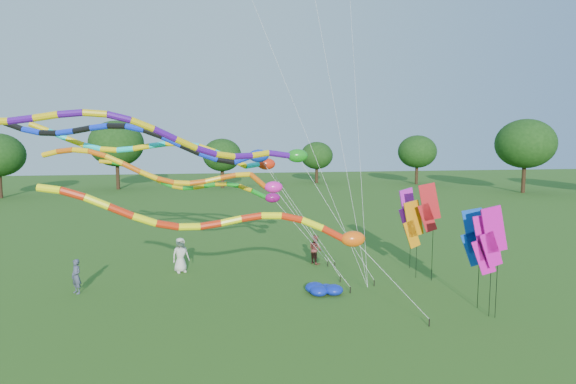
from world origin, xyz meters
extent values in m
plane|color=#275917|center=(0.00, 0.00, 0.00)|extent=(160.00, 160.00, 0.00)
cylinder|color=#382314|center=(34.57, 38.22, 1.52)|extent=(0.50, 0.50, 3.04)
ellipsoid|color=#13340E|center=(34.57, 38.22, 5.50)|extent=(6.43, 6.43, 5.46)
cylinder|color=#382314|center=(26.66, 52.03, 1.70)|extent=(0.50, 0.50, 3.39)
ellipsoid|color=#13340E|center=(26.66, 52.03, 6.12)|extent=(7.16, 7.16, 6.09)
cylinder|color=#382314|center=(12.15, 56.52, 1.56)|extent=(0.50, 0.50, 3.12)
ellipsoid|color=#13340E|center=(12.15, 56.52, 5.63)|extent=(6.58, 6.58, 5.59)
cylinder|color=#382314|center=(-2.76, 55.19, 1.11)|extent=(0.50, 0.50, 2.22)
ellipsoid|color=#13340E|center=(-2.76, 55.19, 4.01)|extent=(4.68, 4.68, 3.98)
cylinder|color=#382314|center=(-16.16, 50.15, 1.62)|extent=(0.50, 0.50, 3.24)
ellipsoid|color=#13340E|center=(-16.16, 50.15, 5.85)|extent=(6.84, 6.84, 5.81)
cylinder|color=black|center=(3.56, -0.08, 0.15)|extent=(0.05, 0.05, 0.30)
cylinder|color=silver|center=(2.05, 0.04, 1.87)|extent=(0.02, 0.02, 4.38)
ellipsoid|color=#FF5B0D|center=(0.55, 0.15, 3.46)|extent=(0.92, 0.59, 0.59)
cylinder|color=red|center=(-0.16, 0.31, 3.65)|extent=(0.27, 0.27, 0.86)
cylinder|color=#FFFA0D|center=(-0.89, 0.55, 3.98)|extent=(0.27, 0.27, 0.82)
cylinder|color=red|center=(-1.63, 0.75, 4.21)|extent=(0.27, 0.27, 0.77)
cylinder|color=#FFFA0D|center=(-2.37, 0.90, 4.29)|extent=(0.27, 0.27, 0.75)
cylinder|color=red|center=(-3.11, 0.98, 4.24)|extent=(0.27, 0.27, 0.76)
cylinder|color=#FFFA0D|center=(-3.86, 1.00, 4.12)|extent=(0.27, 0.27, 0.76)
cylinder|color=red|center=(-4.61, 0.95, 4.00)|extent=(0.27, 0.27, 0.77)
cylinder|color=#FFFA0D|center=(-5.37, 0.85, 3.97)|extent=(0.27, 0.27, 0.77)
cylinder|color=red|center=(-6.13, 0.73, 4.08)|extent=(0.27, 0.27, 0.79)
cylinder|color=#FFFA0D|center=(-6.89, 0.59, 4.32)|extent=(0.27, 0.27, 0.83)
cylinder|color=red|center=(-7.65, 0.48, 4.65)|extent=(0.27, 0.27, 0.85)
cylinder|color=#FFFA0D|center=(-8.41, 0.40, 5.01)|extent=(0.27, 0.27, 0.83)
cylinder|color=red|center=(-9.16, 0.38, 5.30)|extent=(0.27, 0.27, 0.79)
cylinder|color=#FFFA0D|center=(-9.91, 0.43, 5.47)|extent=(0.27, 0.27, 0.76)
cylinder|color=black|center=(1.73, 4.22, 0.15)|extent=(0.05, 0.05, 0.30)
cylinder|color=silver|center=(-0.02, 4.41, 2.62)|extent=(0.02, 0.02, 5.87)
ellipsoid|color=#F51BAA|center=(-1.78, 4.60, 4.96)|extent=(0.82, 0.53, 0.53)
cylinder|color=#DA550B|center=(-2.44, 4.93, 5.23)|extent=(0.24, 0.24, 1.02)
cylinder|color=#FFB90D|center=(-3.09, 5.28, 5.49)|extent=(0.24, 0.24, 0.68)
cylinder|color=#DA550B|center=(-3.76, 5.34, 5.41)|extent=(0.24, 0.24, 0.69)
cylinder|color=#FFB90D|center=(-4.45, 5.34, 5.28)|extent=(0.24, 0.24, 0.70)
cylinder|color=#DA550B|center=(-5.14, 5.28, 5.17)|extent=(0.24, 0.24, 0.70)
cylinder|color=#FFB90D|center=(-5.83, 5.18, 5.16)|extent=(0.24, 0.24, 0.71)
cylinder|color=#DA550B|center=(-6.53, 5.06, 5.29)|extent=(0.24, 0.24, 0.74)
cylinder|color=#FFB90D|center=(-7.22, 4.94, 5.55)|extent=(0.24, 0.24, 0.77)
cylinder|color=#DA550B|center=(-7.92, 4.86, 5.89)|extent=(0.24, 0.24, 0.78)
cylinder|color=#FFB90D|center=(-8.60, 4.83, 6.23)|extent=(0.24, 0.24, 0.76)
cylinder|color=#DA550B|center=(-9.28, 4.86, 6.50)|extent=(0.24, 0.24, 0.71)
cylinder|color=#FFB90D|center=(-9.96, 4.96, 6.63)|extent=(0.24, 0.24, 0.68)
cylinder|color=#DA550B|center=(-10.62, 5.12, 6.62)|extent=(0.24, 0.24, 0.69)
cylinder|color=#FFB90D|center=(-11.28, 5.34, 6.50)|extent=(0.24, 0.24, 0.72)
cylinder|color=black|center=(3.19, 5.06, 0.15)|extent=(0.05, 0.05, 0.30)
cylinder|color=silver|center=(1.22, 4.67, 3.33)|extent=(0.02, 0.02, 7.31)
ellipsoid|color=#188418|center=(-0.76, 4.27, 6.37)|extent=(0.92, 0.59, 0.59)
cylinder|color=#460C8A|center=(-1.55, 4.35, 6.44)|extent=(0.27, 0.27, 0.95)
cylinder|color=#E0BB0B|center=(-2.40, 4.34, 6.44)|extent=(0.27, 0.27, 0.85)
cylinder|color=#460C8A|center=(-3.18, 4.03, 6.38)|extent=(0.27, 0.27, 0.85)
cylinder|color=#E0BB0B|center=(-3.96, 3.68, 6.43)|extent=(0.27, 0.27, 0.86)
cylinder|color=#460C8A|center=(-4.73, 3.33, 6.62)|extent=(0.27, 0.27, 0.89)
cylinder|color=#E0BB0B|center=(-5.51, 3.00, 6.93)|extent=(0.27, 0.27, 0.92)
cylinder|color=#460C8A|center=(-6.30, 2.71, 7.31)|extent=(0.27, 0.27, 0.92)
cylinder|color=#E0BB0B|center=(-7.09, 2.47, 7.66)|extent=(0.27, 0.27, 0.89)
cylinder|color=#460C8A|center=(-7.90, 2.30, 7.93)|extent=(0.27, 0.27, 0.85)
cylinder|color=#E0BB0B|center=(-8.73, 2.20, 8.06)|extent=(0.27, 0.27, 0.84)
cylinder|color=#460C8A|center=(-9.57, 2.16, 8.04)|extent=(0.27, 0.27, 0.84)
cylinder|color=#E0BB0B|center=(-10.41, 2.16, 7.94)|extent=(0.27, 0.27, 0.86)
cylinder|color=#460C8A|center=(-11.26, 2.18, 7.81)|extent=(0.27, 0.27, 0.86)
cylinder|color=black|center=(1.73, 5.91, 0.15)|extent=(0.05, 0.05, 0.30)
cylinder|color=silver|center=(-0.27, 6.05, 3.29)|extent=(0.02, 0.02, 7.23)
ellipsoid|color=#0D2EBF|center=(-2.27, 6.18, 6.30)|extent=(0.95, 0.61, 0.61)
cylinder|color=#0E2BE3|center=(-3.02, 6.25, 6.15)|extent=(0.28, 0.28, 0.86)
cylinder|color=black|center=(-3.83, 6.23, 6.08)|extent=(0.28, 0.28, 0.84)
cylinder|color=#0E2BE3|center=(-4.64, 6.10, 6.30)|extent=(0.28, 0.28, 0.87)
cylinder|color=black|center=(-5.46, 6.00, 6.63)|extent=(0.28, 0.28, 0.90)
cylinder|color=#0E2BE3|center=(-6.27, 5.95, 7.01)|extent=(0.28, 0.28, 0.89)
cylinder|color=black|center=(-7.08, 5.96, 7.35)|extent=(0.28, 0.28, 0.86)
cylinder|color=#0E2BE3|center=(-7.88, 6.04, 7.59)|extent=(0.28, 0.28, 0.83)
cylinder|color=black|center=(-8.68, 6.19, 7.68)|extent=(0.28, 0.28, 0.82)
cylinder|color=#0E2BE3|center=(-9.47, 6.39, 7.64)|extent=(0.28, 0.28, 0.83)
cylinder|color=black|center=(-10.26, 6.63, 7.53)|extent=(0.28, 0.28, 0.84)
cylinder|color=#0E2BE3|center=(-11.05, 6.87, 7.41)|extent=(0.28, 0.28, 0.83)
cylinder|color=black|center=(-11.84, 7.11, 7.37)|extent=(0.28, 0.28, 0.82)
cylinder|color=#0E2BE3|center=(-12.64, 7.31, 7.47)|extent=(0.28, 0.28, 0.83)
cylinder|color=black|center=(-13.44, 7.45, 7.70)|extent=(0.28, 0.28, 0.86)
cylinder|color=black|center=(2.18, 8.62, 0.15)|extent=(0.05, 0.05, 0.30)
cylinder|color=silver|center=(0.27, 8.51, 3.03)|extent=(0.02, 0.02, 6.71)
ellipsoid|color=red|center=(-1.64, 8.41, 5.79)|extent=(0.95, 0.61, 0.61)
cylinder|color=#0CDADC|center=(-2.37, 8.17, 5.75)|extent=(0.27, 0.27, 0.89)
cylinder|color=yellow|center=(-3.14, 7.87, 5.90)|extent=(0.27, 0.27, 0.88)
cylinder|color=#0CDADC|center=(-3.92, 7.76, 6.28)|extent=(0.27, 0.27, 0.87)
cylinder|color=yellow|center=(-4.71, 7.71, 6.60)|extent=(0.27, 0.27, 0.83)
cylinder|color=#0CDADC|center=(-5.50, 7.73, 6.81)|extent=(0.27, 0.27, 0.80)
cylinder|color=yellow|center=(-6.29, 7.81, 6.87)|extent=(0.27, 0.27, 0.80)
cylinder|color=#0CDADC|center=(-7.08, 7.93, 6.81)|extent=(0.27, 0.27, 0.82)
cylinder|color=yellow|center=(-7.88, 8.08, 6.69)|extent=(0.27, 0.27, 0.82)
cylinder|color=#0CDADC|center=(-8.67, 8.23, 6.58)|extent=(0.27, 0.27, 0.81)
cylinder|color=yellow|center=(-9.47, 8.35, 6.57)|extent=(0.27, 0.27, 0.80)
cylinder|color=#0CDADC|center=(-10.26, 8.42, 6.70)|extent=(0.27, 0.27, 0.82)
cylinder|color=yellow|center=(-11.05, 8.44, 6.96)|extent=(0.27, 0.27, 0.85)
cylinder|color=#0CDADC|center=(-11.83, 8.39, 7.31)|extent=(0.27, 0.27, 0.87)
cylinder|color=yellow|center=(-12.61, 8.27, 7.66)|extent=(0.27, 0.27, 0.86)
cylinder|color=black|center=(1.84, 8.86, 0.15)|extent=(0.05, 0.05, 0.30)
cylinder|color=silver|center=(0.36, 9.37, 2.04)|extent=(0.02, 0.02, 4.72)
ellipsoid|color=#8B0C66|center=(-1.12, 9.88, 3.81)|extent=(0.86, 0.56, 0.56)
cylinder|color=#149A1C|center=(-1.88, 9.85, 4.03)|extent=(0.25, 0.25, 1.00)
cylinder|color=#DFA70B|center=(-2.63, 9.86, 4.37)|extent=(0.25, 0.25, 0.76)
cylinder|color=#149A1C|center=(-3.28, 10.18, 4.54)|extent=(0.25, 0.25, 0.73)
cylinder|color=#DFA70B|center=(-3.91, 10.55, 4.56)|extent=(0.25, 0.25, 0.74)
cylinder|color=#149A1C|center=(-4.53, 10.96, 4.47)|extent=(0.25, 0.25, 0.75)
cylinder|color=#DFA70B|center=(-5.14, 11.37, 4.34)|extent=(0.25, 0.25, 0.75)
cylinder|color=#149A1C|center=(-5.76, 11.77, 4.25)|extent=(0.25, 0.25, 0.74)
cylinder|color=#DFA70B|center=(-6.40, 12.14, 4.26)|extent=(0.25, 0.25, 0.73)
cylinder|color=#149A1C|center=(-7.04, 12.46, 4.41)|extent=(0.25, 0.25, 0.75)
cylinder|color=#DFA70B|center=(-7.71, 12.72, 4.69)|extent=(0.25, 0.25, 0.79)
cylinder|color=#149A1C|center=(-8.41, 12.91, 5.04)|extent=(0.25, 0.25, 0.81)
cylinder|color=#DFA70B|center=(-9.12, 13.04, 5.37)|extent=(0.25, 0.25, 0.79)
cylinder|color=#149A1C|center=(-9.85, 13.12, 5.63)|extent=(0.25, 0.25, 0.76)
cylinder|color=#DFA70B|center=(-10.59, 13.18, 5.74)|extent=(0.25, 0.25, 0.74)
cylinder|color=black|center=(2.50, 4.00, 0.15)|extent=(0.04, 0.04, 0.30)
cylinder|color=silver|center=(1.02, 4.57, 8.42)|extent=(0.01, 0.01, 16.55)
cylinder|color=black|center=(2.50, 4.00, 0.15)|extent=(0.04, 0.04, 0.30)
cylinder|color=silver|center=(-1.27, 4.51, 9.56)|extent=(0.01, 0.01, 20.03)
cylinder|color=black|center=(2.50, 4.00, 0.15)|extent=(0.04, 0.04, 0.30)
cylinder|color=silver|center=(2.81, 6.94, 8.05)|extent=(0.01, 0.01, 16.58)
cylinder|color=black|center=(5.78, 6.04, 1.84)|extent=(0.02, 0.02, 3.69)
cube|color=orange|center=(5.56, 6.02, 3.09)|extent=(1.16, 0.15, 1.93)
cube|color=orange|center=(5.48, 6.02, 2.29)|extent=(1.01, 0.14, 1.51)
cylinder|color=black|center=(6.57, 0.33, 2.10)|extent=(0.02, 0.02, 4.19)
cube|color=#DA0CA0|center=(6.35, 0.35, 3.59)|extent=(1.16, 0.18, 1.93)
cube|color=#DA0CA0|center=(6.27, 0.35, 2.79)|extent=(1.01, 0.17, 1.51)
cylinder|color=black|center=(6.21, 7.77, 2.06)|extent=(0.02, 0.02, 4.12)
cube|color=#C71AC8|center=(5.99, 7.72, 3.52)|extent=(1.15, 0.31, 1.93)
cube|color=#C71AC8|center=(5.91, 7.71, 2.72)|extent=(1.00, 0.28, 1.51)
cylinder|color=black|center=(6.33, 5.41, 2.31)|extent=(0.02, 0.02, 4.61)
cube|color=red|center=(6.12, 5.46, 4.01)|extent=(1.14, 0.35, 1.93)
cube|color=red|center=(6.04, 5.48, 3.21)|extent=(1.00, 0.31, 1.51)
cylinder|color=black|center=(6.40, 0.49, 1.92)|extent=(0.02, 0.02, 3.85)
cube|color=#E50CAB|center=(6.19, 0.56, 3.25)|extent=(1.12, 0.44, 1.93)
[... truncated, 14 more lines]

